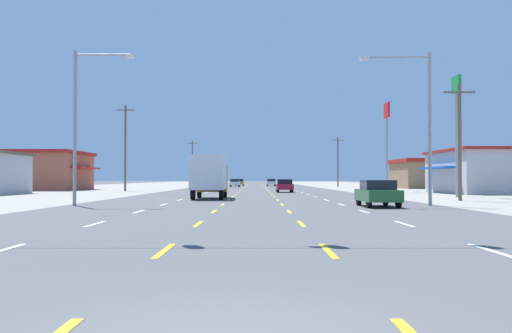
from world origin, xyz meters
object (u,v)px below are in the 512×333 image
box_truck_inner_left_near (210,175)px  sedan_inner_right_far (272,182)px  sedan_inner_right_mid (285,186)px  sedan_far_left_farther (221,182)px  pole_sign_right_row_1 (457,109)px  streetlight_left_row_0 (82,116)px  sedan_inner_left_farthest (240,182)px  sedan_far_right_nearest (379,193)px  sedan_inner_left_midfar (236,183)px  streetlight_right_row_0 (423,116)px  pole_sign_right_row_2 (388,123)px

box_truck_inner_left_near → sedan_inner_right_far: 76.19m
sedan_inner_right_mid → sedan_far_left_farther: same height
sedan_inner_right_far → pole_sign_right_row_1: bearing=-79.3°
streetlight_left_row_0 → sedan_inner_right_far: bearing=81.5°
sedan_inner_left_farthest → sedan_inner_right_far: bearing=-34.3°
sedan_far_right_nearest → sedan_inner_right_mid: same height
box_truck_inner_left_near → sedan_inner_left_farthest: box_truck_inner_left_near is taller
sedan_inner_left_midfar → sedan_far_left_farther: size_ratio=1.00×
box_truck_inner_left_near → pole_sign_right_row_1: 21.31m
sedan_far_right_nearest → sedan_inner_left_farthest: bearing=96.2°
sedan_far_left_farther → streetlight_right_row_0: 91.83m
box_truck_inner_left_near → sedan_far_left_farther: bearing=92.8°
pole_sign_right_row_1 → pole_sign_right_row_2: (-0.74, 22.98, 0.99)m
sedan_inner_right_mid → streetlight_left_row_0: size_ratio=0.51×
sedan_far_right_nearest → streetlight_right_row_0: size_ratio=0.51×
sedan_inner_right_mid → sedan_inner_right_far: size_ratio=1.00×
sedan_inner_right_far → streetlight_right_row_0: streetlight_right_row_0 is taller
sedan_inner_left_midfar → streetlight_right_row_0: size_ratio=0.51×
sedan_inner_left_midfar → sedan_inner_left_farthest: same height
sedan_inner_right_mid → sedan_inner_right_far: bearing=90.1°
sedan_far_left_farther → pole_sign_right_row_1: (24.05, -74.80, 6.54)m
streetlight_left_row_0 → streetlight_right_row_0: (19.51, 0.00, -0.00)m
box_truck_inner_left_near → sedan_inner_left_farthest: size_ratio=1.60×
streetlight_right_row_0 → sedan_far_right_nearest: bearing=-153.3°
box_truck_inner_left_near → pole_sign_right_row_2: (19.44, 27.12, 6.45)m
sedan_inner_right_far → pole_sign_right_row_2: size_ratio=0.42×
pole_sign_right_row_2 → streetlight_left_row_0: pole_sign_right_row_2 is taller
sedan_inner_left_farthest → streetlight_left_row_0: bearing=-94.1°
streetlight_left_row_0 → pole_sign_right_row_1: bearing=29.9°
streetlight_left_row_0 → sedan_far_left_farther: bearing=88.3°
box_truck_inner_left_near → sedan_inner_left_midfar: size_ratio=1.60×
pole_sign_right_row_2 → pole_sign_right_row_1: bearing=-88.2°
sedan_inner_right_mid → pole_sign_right_row_1: bearing=-51.8°
box_truck_inner_left_near → sedan_inner_left_farthest: (0.05, 80.37, -1.08)m
sedan_far_left_farther → streetlight_right_row_0: size_ratio=0.51×
sedan_inner_right_mid → sedan_inner_right_far: (-0.11, 54.65, 0.00)m
sedan_far_right_nearest → pole_sign_right_row_1: (9.99, 16.78, 6.54)m
sedan_inner_right_far → pole_sign_right_row_1: pole_sign_right_row_1 is taller
pole_sign_right_row_1 → pole_sign_right_row_2: 23.01m
sedan_inner_right_mid → sedan_inner_right_far: same height
sedan_inner_left_farthest → pole_sign_right_row_1: (20.13, -76.22, 6.54)m
sedan_far_right_nearest → sedan_inner_right_far: 88.60m
sedan_inner_right_mid → box_truck_inner_left_near: bearing=-107.5°
sedan_inner_left_midfar → streetlight_right_row_0: 76.99m
sedan_inner_right_mid → sedan_inner_left_farthest: (-6.67, 59.13, 0.00)m
sedan_inner_right_mid → streetlight_left_row_0: bearing=-112.1°
streetlight_right_row_0 → streetlight_left_row_0: bearing=-180.0°
sedan_inner_right_mid → sedan_far_left_farther: bearing=100.4°
pole_sign_right_row_1 → streetlight_left_row_0: pole_sign_right_row_1 is taller
streetlight_left_row_0 → streetlight_right_row_0: size_ratio=1.02×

